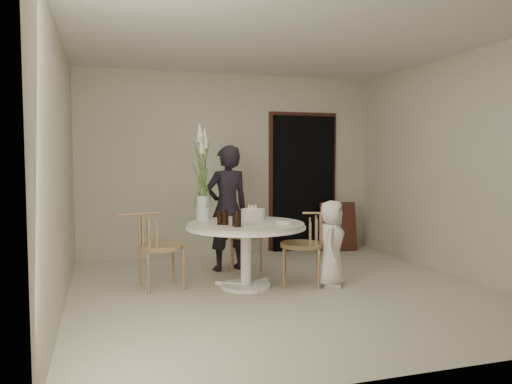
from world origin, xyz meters
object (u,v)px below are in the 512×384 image
object	(u,v)px
chair_left	(150,239)
girl	(227,208)
boy	(331,243)
chair_right	(312,237)
table	(246,233)
chair_far	(247,227)
flower_vase	(202,174)
birthday_cake	(253,215)

from	to	relation	value
chair_left	girl	distance (m)	1.26
boy	chair_right	bearing A→B (deg)	84.42
table	chair_far	bearing A→B (deg)	73.21
girl	flower_vase	xyz separation A→B (m)	(-0.43, -0.56, 0.46)
chair_far	chair_right	distance (m)	1.20
table	chair_left	bearing A→B (deg)	166.17
girl	flower_vase	bearing A→B (deg)	41.56
chair_left	flower_vase	size ratio (longest dim) A/B	0.76
boy	chair_far	bearing A→B (deg)	59.32
table	birthday_cake	xyz separation A→B (m)	(0.14, 0.20, 0.18)
chair_far	boy	world-z (taller)	boy
table	girl	xyz separation A→B (m)	(0.01, 0.92, 0.19)
table	chair_far	distance (m)	1.07
chair_right	flower_vase	world-z (taller)	flower_vase
birthday_cake	chair_far	bearing A→B (deg)	78.49
chair_far	girl	bearing A→B (deg)	-142.27
chair_far	birthday_cake	bearing A→B (deg)	-83.60
girl	boy	xyz separation A→B (m)	(0.93, -1.14, -0.32)
birthday_cake	flower_vase	xyz separation A→B (m)	(-0.56, 0.16, 0.47)
flower_vase	chair_left	bearing A→B (deg)	-170.14
table	boy	distance (m)	0.98
chair_left	boy	bearing A→B (deg)	-112.71
chair_far	chair_right	size ratio (longest dim) A/B	0.97
chair_left	girl	bearing A→B (deg)	-66.45
chair_left	chair_far	bearing A→B (deg)	-69.05
chair_right	flower_vase	distance (m)	1.45
boy	flower_vase	size ratio (longest dim) A/B	0.86
birthday_cake	table	bearing A→B (deg)	-125.65
chair_far	flower_vase	bearing A→B (deg)	-119.57
birthday_cake	flower_vase	distance (m)	0.75
chair_right	boy	size ratio (longest dim) A/B	0.86
chair_far	chair_left	xyz separation A→B (m)	(-1.34, -0.77, 0.03)
chair_far	flower_vase	xyz separation A→B (m)	(-0.73, -0.67, 0.74)
girl	chair_far	bearing A→B (deg)	-171.16
chair_left	girl	world-z (taller)	girl
table	chair_far	world-z (taller)	chair_far
chair_left	girl	size ratio (longest dim) A/B	0.53
chair_far	chair_left	world-z (taller)	chair_left
table	chair_right	world-z (taller)	chair_right
chair_right	boy	bearing A→B (deg)	74.29
chair_right	chair_far	bearing A→B (deg)	-135.44
table	chair_right	bearing A→B (deg)	-6.33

